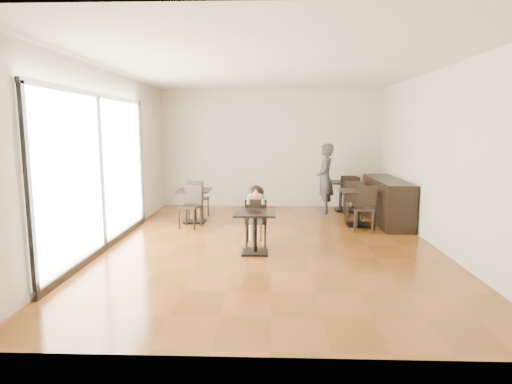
{
  "coord_description": "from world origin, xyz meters",
  "views": [
    {
      "loc": [
        -0.0,
        -7.76,
        2.14
      ],
      "look_at": [
        -0.28,
        -0.1,
        1.0
      ],
      "focal_mm": 30.0,
      "sensor_mm": 36.0,
      "label": 1
    }
  ],
  "objects_px": {
    "adult_patron": "(325,178)",
    "chair_back_a": "(347,192)",
    "child": "(256,216)",
    "cafe_table_back": "(345,196)",
    "chair_mid_b": "(365,209)",
    "chair_left_b": "(190,207)",
    "child_chair": "(256,222)",
    "cafe_table_left": "(195,206)",
    "child_table": "(255,233)",
    "cafe_table_mid": "(358,208)",
    "chair_left_a": "(199,199)",
    "chair_back_b": "(352,196)",
    "chair_mid_a": "(355,200)"
  },
  "relations": [
    {
      "from": "adult_patron",
      "to": "cafe_table_left",
      "type": "height_order",
      "value": "adult_patron"
    },
    {
      "from": "cafe_table_back",
      "to": "chair_mid_a",
      "type": "distance_m",
      "value": 1.21
    },
    {
      "from": "child_table",
      "to": "chair_back_b",
      "type": "xyz_separation_m",
      "value": [
        2.3,
        3.43,
        0.1
      ]
    },
    {
      "from": "cafe_table_back",
      "to": "chair_back_b",
      "type": "height_order",
      "value": "chair_back_b"
    },
    {
      "from": "child_chair",
      "to": "adult_patron",
      "type": "relative_size",
      "value": 0.5
    },
    {
      "from": "child",
      "to": "chair_mid_a",
      "type": "bearing_deg",
      "value": 44.79
    },
    {
      "from": "cafe_table_mid",
      "to": "cafe_table_left",
      "type": "height_order",
      "value": "cafe_table_mid"
    },
    {
      "from": "child_chair",
      "to": "cafe_table_back",
      "type": "relative_size",
      "value": 1.14
    },
    {
      "from": "chair_mid_b",
      "to": "chair_back_a",
      "type": "bearing_deg",
      "value": 106.85
    },
    {
      "from": "chair_mid_a",
      "to": "chair_back_a",
      "type": "xyz_separation_m",
      "value": [
        0.06,
        1.33,
        -0.01
      ]
    },
    {
      "from": "child_table",
      "to": "cafe_table_mid",
      "type": "height_order",
      "value": "cafe_table_mid"
    },
    {
      "from": "cafe_table_back",
      "to": "chair_left_b",
      "type": "bearing_deg",
      "value": -150.39
    },
    {
      "from": "chair_left_a",
      "to": "child",
      "type": "bearing_deg",
      "value": 135.41
    },
    {
      "from": "child_chair",
      "to": "chair_left_b",
      "type": "relative_size",
      "value": 0.96
    },
    {
      "from": "cafe_table_left",
      "to": "chair_left_a",
      "type": "relative_size",
      "value": 0.83
    },
    {
      "from": "child_table",
      "to": "chair_back_b",
      "type": "bearing_deg",
      "value": 56.2
    },
    {
      "from": "child_chair",
      "to": "cafe_table_left",
      "type": "height_order",
      "value": "child_chair"
    },
    {
      "from": "cafe_table_mid",
      "to": "chair_left_b",
      "type": "distance_m",
      "value": 3.7
    },
    {
      "from": "chair_left_a",
      "to": "chair_back_b",
      "type": "relative_size",
      "value": 0.99
    },
    {
      "from": "adult_patron",
      "to": "cafe_table_mid",
      "type": "bearing_deg",
      "value": 23.91
    },
    {
      "from": "adult_patron",
      "to": "chair_back_a",
      "type": "bearing_deg",
      "value": 125.88
    },
    {
      "from": "child",
      "to": "chair_left_a",
      "type": "bearing_deg",
      "value": 121.33
    },
    {
      "from": "child_chair",
      "to": "chair_left_b",
      "type": "bearing_deg",
      "value": -41.99
    },
    {
      "from": "cafe_table_left",
      "to": "cafe_table_mid",
      "type": "bearing_deg",
      "value": -3.28
    },
    {
      "from": "chair_mid_a",
      "to": "chair_left_a",
      "type": "relative_size",
      "value": 1.03
    },
    {
      "from": "cafe_table_left",
      "to": "chair_back_a",
      "type": "relative_size",
      "value": 0.82
    },
    {
      "from": "child",
      "to": "cafe_table_left",
      "type": "distance_m",
      "value": 2.4
    },
    {
      "from": "child_chair",
      "to": "cafe_table_mid",
      "type": "height_order",
      "value": "child_chair"
    },
    {
      "from": "chair_mid_a",
      "to": "chair_mid_b",
      "type": "bearing_deg",
      "value": 108.24
    },
    {
      "from": "chair_mid_b",
      "to": "chair_left_b",
      "type": "relative_size",
      "value": 1.03
    },
    {
      "from": "chair_back_a",
      "to": "child_table",
      "type": "bearing_deg",
      "value": 63.84
    },
    {
      "from": "chair_mid_a",
      "to": "cafe_table_mid",
      "type": "bearing_deg",
      "value": 104.45
    },
    {
      "from": "child_table",
      "to": "chair_back_a",
      "type": "height_order",
      "value": "chair_back_a"
    },
    {
      "from": "child_table",
      "to": "chair_left_a",
      "type": "distance_m",
      "value": 3.33
    },
    {
      "from": "adult_patron",
      "to": "child",
      "type": "bearing_deg",
      "value": -24.64
    },
    {
      "from": "child",
      "to": "chair_mid_b",
      "type": "relative_size",
      "value": 1.16
    },
    {
      "from": "chair_left_b",
      "to": "child_chair",
      "type": "bearing_deg",
      "value": -27.92
    },
    {
      "from": "cafe_table_mid",
      "to": "chair_back_a",
      "type": "xyz_separation_m",
      "value": [
        0.1,
        1.88,
        0.07
      ]
    },
    {
      "from": "child",
      "to": "cafe_table_left",
      "type": "relative_size",
      "value": 1.45
    },
    {
      "from": "child_table",
      "to": "cafe_table_mid",
      "type": "xyz_separation_m",
      "value": [
        2.2,
        2.22,
        0.03
      ]
    },
    {
      "from": "adult_patron",
      "to": "chair_left_b",
      "type": "relative_size",
      "value": 1.92
    },
    {
      "from": "child_table",
      "to": "chair_left_a",
      "type": "relative_size",
      "value": 0.79
    },
    {
      "from": "adult_patron",
      "to": "cafe_table_back",
      "type": "xyz_separation_m",
      "value": [
        0.56,
        0.3,
        -0.5
      ]
    },
    {
      "from": "chair_left_a",
      "to": "chair_back_a",
      "type": "height_order",
      "value": "chair_back_a"
    },
    {
      "from": "child_chair",
      "to": "cafe_table_left",
      "type": "relative_size",
      "value": 1.15
    },
    {
      "from": "adult_patron",
      "to": "cafe_table_left",
      "type": "distance_m",
      "value": 3.41
    },
    {
      "from": "child_chair",
      "to": "chair_left_a",
      "type": "bearing_deg",
      "value": -58.67
    },
    {
      "from": "cafe_table_back",
      "to": "chair_left_a",
      "type": "relative_size",
      "value": 0.84
    },
    {
      "from": "child",
      "to": "cafe_table_back",
      "type": "height_order",
      "value": "child"
    },
    {
      "from": "cafe_table_left",
      "to": "child_table",
      "type": "bearing_deg",
      "value": -58.67
    }
  ]
}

